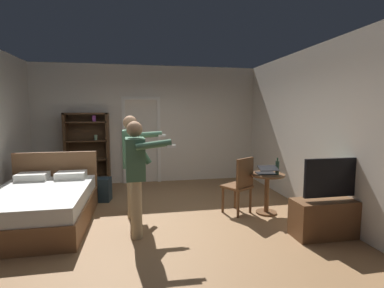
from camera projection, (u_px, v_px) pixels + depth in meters
The scene contains 15 objects.
ground_plane at pixel (158, 222), 4.58m from camera, with size 6.05×6.05×0.00m, color olive.
wall_back at pixel (149, 125), 7.16m from camera, with size 5.66×0.12×2.89m, color silver.
wall_right at pixel (318, 130), 4.94m from camera, with size 0.12×5.74×2.89m, color silver.
doorway_frame at pixel (142, 134), 7.07m from camera, with size 0.93×0.08×2.13m.
bed at pixel (41, 205), 4.50m from camera, with size 1.46×2.05×1.02m.
bookshelf at pixel (88, 147), 6.72m from camera, with size 0.99×0.32×1.74m.
tv_flatscreen at pixel (332, 213), 4.06m from camera, with size 1.15×0.40×1.13m.
side_table at pixel (267, 187), 4.95m from camera, with size 0.59×0.59×0.70m.
laptop at pixel (267, 171), 4.87m from camera, with size 0.35×0.36×0.16m.
bottle_on_table at pixel (277, 167), 4.86m from camera, with size 0.06×0.06×0.29m.
wooden_chair at pixel (240, 183), 4.92m from camera, with size 0.58×0.58×0.99m.
person_blue_shirt at pixel (136, 171), 4.02m from camera, with size 0.69×0.54×1.63m.
person_striped_shirt at pixel (132, 158), 4.80m from camera, with size 0.70×0.58×1.70m.
suitcase_dark at pixel (78, 192), 5.73m from camera, with size 0.53×0.33×0.34m, color black.
suitcase_small at pixel (95, 190), 5.67m from camera, with size 0.59×0.30×0.46m, color #1E2D38.
Camera 1 is at (-0.29, -4.43, 1.76)m, focal length 26.78 mm.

